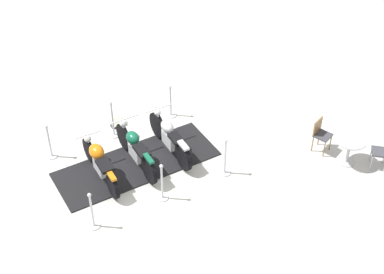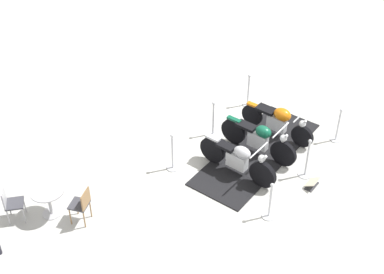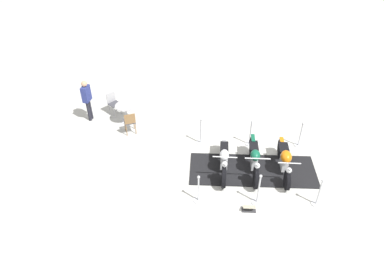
# 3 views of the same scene
# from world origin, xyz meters

# --- Properties ---
(ground_plane) EXTENTS (80.00, 80.00, 0.00)m
(ground_plane) POSITION_xyz_m (0.00, 0.00, 0.00)
(ground_plane) COLOR silver
(display_platform) EXTENTS (4.21, 3.78, 0.03)m
(display_platform) POSITION_xyz_m (0.00, 0.00, 0.02)
(display_platform) COLOR black
(display_platform) RESTS_ON ground_plane
(motorcycle_chrome) EXTENTS (1.41, 1.84, 1.03)m
(motorcycle_chrome) POSITION_xyz_m (0.75, 0.62, 0.49)
(motorcycle_chrome) COLOR black
(motorcycle_chrome) RESTS_ON display_platform
(motorcycle_forest) EXTENTS (1.43, 1.82, 1.03)m
(motorcycle_forest) POSITION_xyz_m (-0.02, 0.02, 0.52)
(motorcycle_forest) COLOR black
(motorcycle_forest) RESTS_ON display_platform
(motorcycle_copper) EXTENTS (1.40, 1.79, 0.91)m
(motorcycle_copper) POSITION_xyz_m (-0.79, -0.57, 0.52)
(motorcycle_copper) COLOR black
(motorcycle_copper) RESTS_ON display_platform
(stanchion_left_front) EXTENTS (0.32, 0.32, 1.08)m
(stanchion_left_front) POSITION_xyz_m (2.25, -0.01, 0.36)
(stanchion_left_front) COLOR silver
(stanchion_left_front) RESTS_ON ground_plane
(stanchion_right_rear) EXTENTS (0.29, 0.29, 1.02)m
(stanchion_right_rear) POSITION_xyz_m (-2.25, 0.01, 0.36)
(stanchion_right_rear) COLOR silver
(stanchion_right_rear) RESTS_ON ground_plane
(stanchion_right_mid) EXTENTS (0.34, 0.34, 1.12)m
(stanchion_right_mid) POSITION_xyz_m (-0.87, 1.10, 0.36)
(stanchion_right_mid) COLOR silver
(stanchion_right_mid) RESTS_ON ground_plane
(stanchion_right_front) EXTENTS (0.33, 0.33, 1.01)m
(stanchion_right_front) POSITION_xyz_m (0.52, 2.19, 0.32)
(stanchion_right_front) COLOR silver
(stanchion_right_front) RESTS_ON ground_plane
(stanchion_left_mid) EXTENTS (0.28, 0.28, 1.06)m
(stanchion_left_mid) POSITION_xyz_m (0.87, -1.10, 0.39)
(stanchion_left_mid) COLOR silver
(stanchion_left_mid) RESTS_ON ground_plane
(stanchion_left_rear) EXTENTS (0.29, 0.29, 1.03)m
(stanchion_left_rear) POSITION_xyz_m (-0.52, -2.19, 0.36)
(stanchion_left_rear) COLOR silver
(stanchion_left_rear) RESTS_ON ground_plane
(info_placard) EXTENTS (0.45, 0.43, 0.22)m
(info_placard) POSITION_xyz_m (-0.86, 1.52, 0.07)
(info_placard) COLOR #333338
(info_placard) RESTS_ON ground_plane
(cafe_table) EXTENTS (0.78, 0.78, 0.74)m
(cafe_table) POSITION_xyz_m (5.31, 0.82, 0.56)
(cafe_table) COLOR #B7B7BC
(cafe_table) RESTS_ON ground_plane
(cafe_chair_near_table) EXTENTS (0.43, 0.43, 0.92)m
(cafe_chair_near_table) POSITION_xyz_m (6.14, 0.77, 0.53)
(cafe_chair_near_table) COLOR #B7B7BC
(cafe_chair_near_table) RESTS_ON ground_plane
(cafe_chair_across_table) EXTENTS (0.55, 0.55, 0.92)m
(cafe_chair_across_table) POSITION_xyz_m (4.61, 1.24, 0.55)
(cafe_chair_across_table) COLOR olive
(cafe_chair_across_table) RESTS_ON ground_plane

